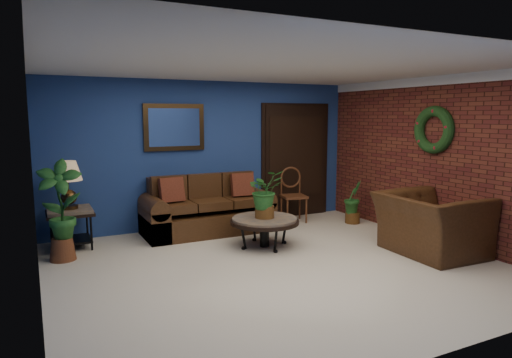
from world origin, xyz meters
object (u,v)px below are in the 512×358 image
sofa (207,213)px  coffee_table (265,222)px  end_table (70,218)px  armchair (431,224)px  table_lamp (68,179)px  side_chair (293,191)px

sofa → coffee_table: bearing=-69.6°
end_table → armchair: (4.45, -2.53, -0.02)m
sofa → armchair: 3.47m
coffee_table → table_lamp: table_lamp is taller
coffee_table → side_chair: size_ratio=1.02×
coffee_table → side_chair: 1.77m
sofa → armchair: (2.35, -2.56, 0.11)m
table_lamp → side_chair: (3.78, 0.07, -0.46)m
coffee_table → end_table: bearing=155.1°
table_lamp → armchair: size_ratio=0.52×
end_table → armchair: armchair is taller
sofa → end_table: bearing=-179.2°
sofa → end_table: 2.11m
end_table → sofa: bearing=0.8°
end_table → table_lamp: 0.57m
sofa → table_lamp: 2.22m
end_table → side_chair: side_chair is taller
sofa → end_table: size_ratio=3.30×
coffee_table → sofa: bearing=110.4°
table_lamp → armchair: 5.15m
sofa → side_chair: bearing=1.4°
side_chair → coffee_table: bearing=-122.2°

